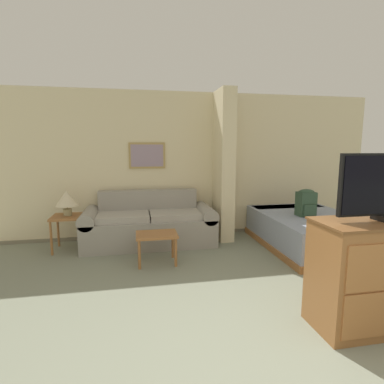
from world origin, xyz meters
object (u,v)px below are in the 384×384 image
Objects in this scene: bed at (309,230)px; backpack at (306,202)px; couch at (150,225)px; coffee_table at (157,238)px; table_lamp at (67,199)px; tv_dresser at (383,273)px.

backpack is at bearing -154.05° from bed.
couch is at bearing 166.76° from bed.
coffee_table is 1.44× the size of table_lamp.
table_lamp is at bearing 170.96° from backpack.
bed is (2.58, -0.61, -0.06)m from couch.
table_lamp is 3.80m from backpack.
tv_dresser is (3.26, -2.69, -0.33)m from table_lamp.
tv_dresser reaches higher than couch.
backpack is (2.47, -0.66, 0.42)m from couch.
couch is at bearing 125.69° from tv_dresser.
backpack reaches higher than coffee_table.
backpack reaches higher than bed.
table_lamp is at bearing 148.39° from coffee_table.
backpack is at bearing 76.77° from tv_dresser.
coffee_table is at bearing 135.78° from tv_dresser.
tv_dresser reaches higher than backpack.
couch is 2.65m from bed.
backpack is at bearing -14.93° from couch.
coffee_table is at bearing -31.61° from table_lamp.
coffee_table is at bearing -174.63° from backpack.
table_lamp is (-1.28, -0.06, 0.49)m from couch.
couch reaches higher than coffee_table.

